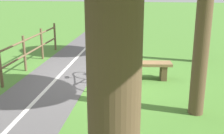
{
  "coord_description": "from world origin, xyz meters",
  "views": [
    {
      "loc": [
        -1.53,
        7.58,
        2.61
      ],
      "look_at": [
        -0.53,
        1.49,
        0.8
      ],
      "focal_mm": 44.73,
      "sensor_mm": 36.0,
      "label": 1
    }
  ],
  "objects": [
    {
      "name": "bench",
      "position": [
        -1.09,
        -0.14,
        0.35
      ],
      "size": [
        1.82,
        0.67,
        0.5
      ],
      "rotation": [
        0.0,
        0.0,
        0.13
      ],
      "color": "brown",
      "rests_on": "ground_plane"
    },
    {
      "name": "person_seated",
      "position": [
        -0.76,
        -0.09,
        0.83
      ],
      "size": [
        0.37,
        0.37,
        0.74
      ],
      "rotation": [
        0.0,
        0.0,
        0.13
      ],
      "color": "orange",
      "rests_on": "bench"
    },
    {
      "name": "backpack",
      "position": [
        -0.35,
        -0.09,
        0.18
      ],
      "size": [
        0.32,
        0.34,
        0.37
      ],
      "rotation": [
        0.0,
        0.0,
        1.87
      ],
      "color": "#1E4C2D",
      "rests_on": "ground_plane"
    },
    {
      "name": "ground_plane",
      "position": [
        0.0,
        0.0,
        0.0
      ],
      "size": [
        80.0,
        80.0,
        0.0
      ],
      "primitive_type": "plane",
      "color": "#477A2D"
    },
    {
      "name": "fence_roadside",
      "position": [
        2.5,
        1.15,
        0.66
      ],
      "size": [
        0.45,
        9.11,
        1.13
      ],
      "rotation": [
        0.0,
        0.0,
        1.61
      ],
      "color": "brown",
      "rests_on": "ground_plane"
    },
    {
      "name": "bicycle",
      "position": [
        0.03,
        0.4,
        0.38
      ],
      "size": [
        0.58,
        1.63,
        0.89
      ],
      "rotation": [
        0.0,
        0.0,
        1.89
      ],
      "color": "black",
      "rests_on": "ground_plane"
    }
  ]
}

